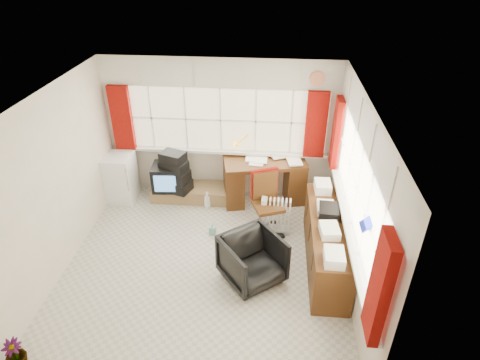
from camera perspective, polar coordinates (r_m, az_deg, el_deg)
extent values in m
plane|color=beige|center=(6.03, -4.95, -11.89)|extent=(4.00, 4.00, 0.00)
plane|color=beige|center=(6.99, -2.71, 7.05)|extent=(4.00, 0.00, 4.00)
plane|color=beige|center=(3.79, -11.06, -18.50)|extent=(4.00, 0.00, 4.00)
plane|color=beige|center=(5.93, -24.92, -0.75)|extent=(0.00, 4.00, 4.00)
plane|color=beige|center=(5.29, 16.30, -2.87)|extent=(0.00, 4.00, 4.00)
plane|color=white|center=(4.70, -6.33, 11.03)|extent=(4.00, 4.00, 0.00)
plane|color=beige|center=(6.90, -2.77, 8.50)|extent=(3.60, 0.00, 3.60)
cube|color=white|center=(7.10, -2.69, 4.06)|extent=(3.70, 0.12, 0.05)
cube|color=white|center=(7.14, -12.47, 8.62)|extent=(0.03, 0.02, 1.10)
cube|color=white|center=(6.99, -7.71, 8.58)|extent=(0.03, 0.02, 1.10)
cube|color=white|center=(6.89, -2.78, 8.47)|extent=(0.03, 0.02, 1.10)
cube|color=white|center=(6.83, 2.26, 8.30)|extent=(0.03, 0.02, 1.10)
cube|color=white|center=(6.83, 7.34, 8.06)|extent=(0.03, 0.02, 1.10)
plane|color=beige|center=(5.18, 16.41, -1.02)|extent=(0.00, 3.60, 3.60)
cube|color=white|center=(5.49, 15.11, -6.13)|extent=(0.12, 3.70, 0.05)
cube|color=white|center=(4.23, 18.81, -9.66)|extent=(0.02, 0.03, 1.10)
cube|color=white|center=(4.69, 17.42, -4.90)|extent=(0.02, 0.03, 1.10)
cube|color=white|center=(5.18, 16.30, -1.02)|extent=(0.02, 0.03, 1.10)
cube|color=white|center=(5.69, 15.38, 2.18)|extent=(0.02, 0.03, 1.10)
cube|color=white|center=(6.22, 14.60, 4.85)|extent=(0.02, 0.03, 1.10)
cube|color=#990908|center=(7.24, -16.45, 8.43)|extent=(0.35, 0.10, 1.15)
cube|color=#990908|center=(6.80, 10.75, 7.68)|extent=(0.35, 0.10, 1.15)
cube|color=#990908|center=(6.56, 13.56, 6.47)|extent=(0.10, 0.35, 1.15)
cube|color=#990908|center=(3.86, 19.24, -14.42)|extent=(0.10, 0.35, 1.15)
cube|color=beige|center=(6.61, -2.97, 14.85)|extent=(3.95, 0.08, 0.48)
cube|color=beige|center=(4.82, 17.57, 7.07)|extent=(0.08, 3.95, 0.48)
cube|color=#592E15|center=(6.97, 3.53, 2.60)|extent=(1.52, 0.97, 0.06)
cube|color=#592E15|center=(7.10, -0.87, -0.52)|extent=(0.45, 0.68, 0.75)
cube|color=#592E15|center=(7.27, 7.62, 0.01)|extent=(0.45, 0.68, 0.75)
cube|color=white|center=(6.95, 3.54, 2.91)|extent=(0.30, 0.37, 0.02)
cube|color=white|center=(6.94, 3.54, 2.93)|extent=(0.30, 0.37, 0.02)
cube|color=white|center=(6.94, 3.54, 2.96)|extent=(0.30, 0.37, 0.02)
cube|color=white|center=(6.94, 3.54, 2.99)|extent=(0.30, 0.37, 0.02)
cube|color=white|center=(6.94, 3.55, 3.02)|extent=(0.30, 0.37, 0.02)
cube|color=white|center=(6.94, 3.55, 3.05)|extent=(0.30, 0.37, 0.02)
cylinder|color=#FEA60A|center=(7.13, 0.80, 3.74)|extent=(0.09, 0.09, 0.02)
cylinder|color=#FEA60A|center=(7.05, 0.81, 4.99)|extent=(0.02, 0.02, 0.35)
cone|color=#FEA60A|center=(6.99, 0.82, 5.99)|extent=(0.17, 0.16, 0.14)
cube|color=black|center=(6.58, 3.89, -7.28)|extent=(0.58, 0.58, 0.04)
cylinder|color=silver|center=(6.43, 3.96, -5.63)|extent=(0.06, 0.06, 0.51)
cube|color=#592E15|center=(6.28, 4.04, -3.76)|extent=(0.56, 0.54, 0.06)
cube|color=#592E15|center=(6.30, 3.46, -0.63)|extent=(0.38, 0.19, 0.49)
cube|color=#990908|center=(6.29, 3.47, -0.48)|extent=(0.42, 0.21, 0.51)
imported|color=black|center=(5.57, 1.78, -11.25)|extent=(1.05, 1.06, 0.69)
cube|color=white|center=(6.59, 5.24, -7.00)|extent=(0.43, 0.19, 0.08)
cube|color=white|center=(6.41, 3.70, -4.66)|extent=(0.03, 0.13, 0.54)
cube|color=white|center=(6.41, 4.26, -4.71)|extent=(0.03, 0.13, 0.54)
cube|color=white|center=(6.41, 4.81, -4.75)|extent=(0.03, 0.13, 0.54)
cube|color=white|center=(6.41, 5.37, -4.79)|extent=(0.03, 0.13, 0.54)
cube|color=white|center=(6.41, 5.93, -4.84)|extent=(0.03, 0.13, 0.54)
cube|color=white|center=(6.40, 6.49, -4.88)|extent=(0.03, 0.13, 0.54)
cube|color=white|center=(6.40, 7.05, -4.92)|extent=(0.03, 0.13, 0.54)
cube|color=#592E15|center=(5.92, 12.17, -8.73)|extent=(0.50, 2.00, 0.75)
cube|color=white|center=(5.04, 13.21, -10.81)|extent=(0.24, 0.32, 0.10)
cube|color=white|center=(5.44, 12.60, -7.07)|extent=(0.24, 0.32, 0.10)
cube|color=white|center=(5.87, 12.09, -3.86)|extent=(0.24, 0.32, 0.10)
cube|color=white|center=(6.31, 11.66, -1.10)|extent=(0.24, 0.32, 0.10)
cube|color=black|center=(5.80, 12.50, -4.29)|extent=(0.30, 0.37, 0.11)
cube|color=#9A794D|center=(7.38, -7.02, -1.73)|extent=(1.40, 0.50, 0.25)
cube|color=black|center=(7.21, -10.25, 0.46)|extent=(0.54, 0.50, 0.46)
cube|color=#4984D0|center=(7.01, -10.58, -0.55)|extent=(0.39, 0.05, 0.31)
cube|color=black|center=(7.21, -9.15, -0.65)|extent=(0.63, 0.51, 0.20)
cube|color=black|center=(7.11, -9.28, 0.68)|extent=(0.58, 0.47, 0.19)
cube|color=black|center=(7.02, -9.41, 1.98)|extent=(0.53, 0.44, 0.18)
cube|color=black|center=(6.94, -9.53, 3.25)|extent=(0.48, 0.41, 0.17)
cube|color=white|center=(7.46, -16.70, 0.30)|extent=(0.52, 0.52, 0.87)
cube|color=silver|center=(7.11, -15.75, 0.05)|extent=(0.02, 0.02, 0.46)
imported|color=white|center=(7.10, -4.70, -2.78)|extent=(0.16, 0.16, 0.30)
imported|color=#83C3B7|center=(6.50, -3.94, -6.86)|extent=(0.11, 0.11, 0.21)
imported|color=black|center=(5.37, -29.39, -20.84)|extent=(0.24, 0.24, 0.41)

